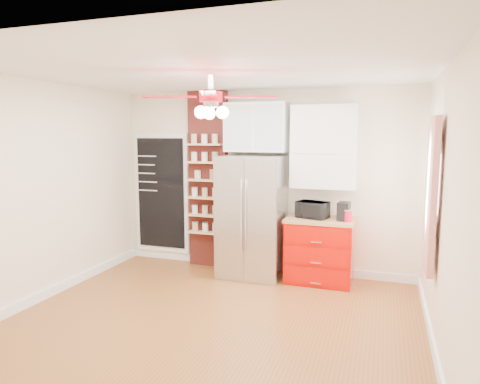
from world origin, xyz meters
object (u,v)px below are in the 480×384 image
(red_cabinet, at_px, (320,250))
(ceiling_fan, at_px, (211,98))
(toaster_oven, at_px, (312,210))
(coffee_maker, at_px, (344,211))
(fridge, at_px, (252,217))
(canister_left, at_px, (348,216))
(pantry_jar_oats, at_px, (198,175))

(red_cabinet, xyz_separation_m, ceiling_fan, (-0.92, -1.68, 1.97))
(toaster_oven, xyz_separation_m, coffee_maker, (0.43, -0.04, 0.01))
(fridge, xyz_separation_m, canister_left, (1.34, -0.05, 0.10))
(toaster_oven, bearing_deg, red_cabinet, 14.75)
(fridge, relative_size, canister_left, 11.85)
(canister_left, height_order, pantry_jar_oats, pantry_jar_oats)
(coffee_maker, xyz_separation_m, canister_left, (0.06, -0.07, -0.05))
(fridge, height_order, pantry_jar_oats, fridge)
(red_cabinet, bearing_deg, coffee_maker, -6.36)
(toaster_oven, bearing_deg, ceiling_fan, -99.78)
(pantry_jar_oats, bearing_deg, fridge, -10.00)
(ceiling_fan, distance_m, pantry_jar_oats, 2.27)
(toaster_oven, height_order, pantry_jar_oats, pantry_jar_oats)
(coffee_maker, height_order, canister_left, coffee_maker)
(fridge, xyz_separation_m, pantry_jar_oats, (-0.92, 0.16, 0.56))
(toaster_oven, distance_m, coffee_maker, 0.43)
(coffee_maker, bearing_deg, pantry_jar_oats, -178.12)
(coffee_maker, relative_size, pantry_jar_oats, 2.06)
(fridge, distance_m, toaster_oven, 0.87)
(coffee_maker, bearing_deg, toaster_oven, -179.25)
(coffee_maker, bearing_deg, ceiling_fan, -121.17)
(fridge, bearing_deg, coffee_maker, 0.67)
(ceiling_fan, bearing_deg, coffee_maker, 53.12)
(ceiling_fan, relative_size, canister_left, 9.48)
(fridge, relative_size, pantry_jar_oats, 14.53)
(coffee_maker, distance_m, pantry_jar_oats, 2.25)
(toaster_oven, relative_size, pantry_jar_oats, 3.44)
(red_cabinet, distance_m, ceiling_fan, 2.75)
(canister_left, bearing_deg, pantry_jar_oats, 174.56)
(fridge, xyz_separation_m, coffee_maker, (1.28, 0.01, 0.15))
(coffee_maker, relative_size, canister_left, 1.68)
(toaster_oven, bearing_deg, fridge, -160.70)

